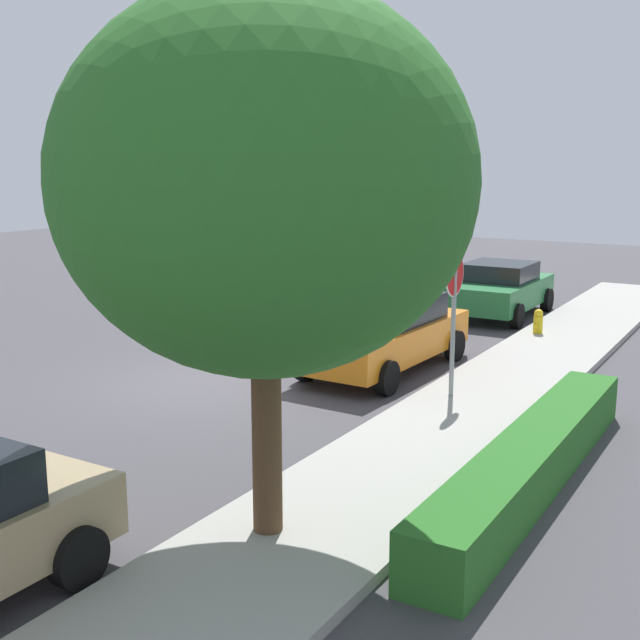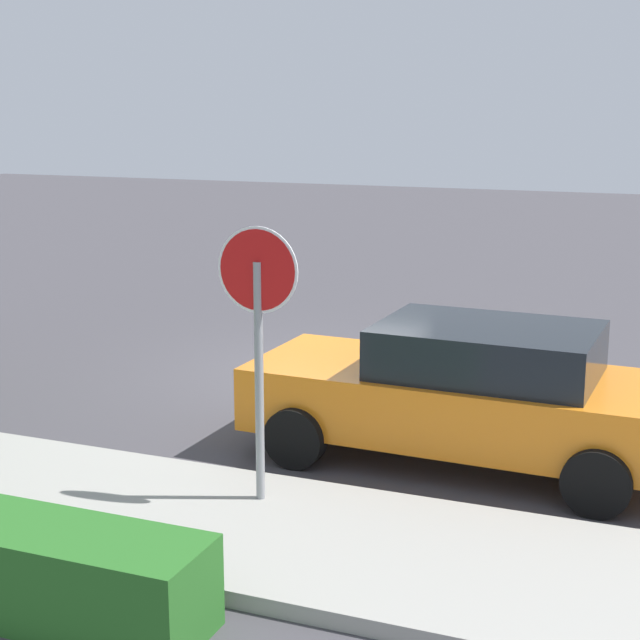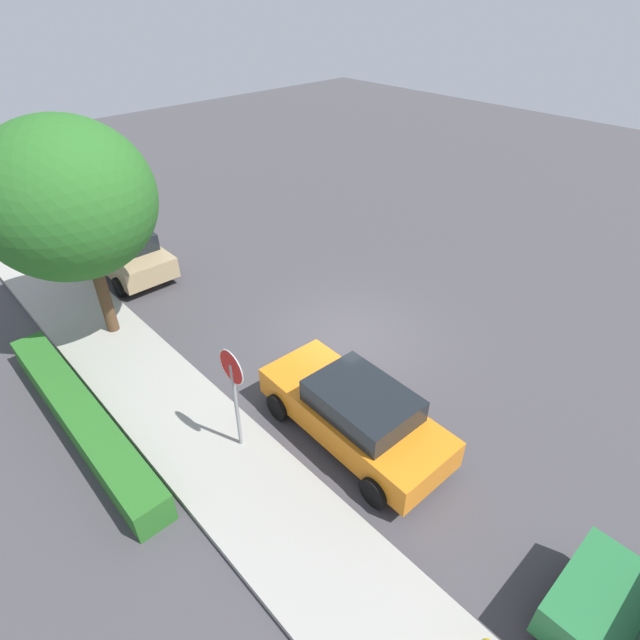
% 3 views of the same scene
% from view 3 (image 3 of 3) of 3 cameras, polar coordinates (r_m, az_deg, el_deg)
% --- Properties ---
extents(ground_plane, '(60.00, 60.00, 0.00)m').
position_cam_3_polar(ground_plane, '(14.09, 3.41, -1.83)').
color(ground_plane, '#423F44').
extents(sidewalk_curb, '(32.00, 2.27, 0.14)m').
position_cam_3_polar(sidewalk_curb, '(11.77, -14.65, -11.75)').
color(sidewalk_curb, '#9E9B93').
rests_on(sidewalk_curb, ground_plane).
extents(stop_sign, '(0.77, 0.08, 2.64)m').
position_cam_3_polar(stop_sign, '(9.96, -9.85, -7.29)').
color(stop_sign, gray).
rests_on(stop_sign, ground_plane).
extents(parked_car_orange, '(4.48, 2.09, 1.48)m').
position_cam_3_polar(parked_car_orange, '(10.79, 4.03, -10.43)').
color(parked_car_orange, orange).
rests_on(parked_car_orange, ground_plane).
extents(parked_car_tan, '(4.31, 2.00, 1.50)m').
position_cam_3_polar(parked_car_tan, '(18.16, -21.59, 7.49)').
color(parked_car_tan, tan).
rests_on(parked_car_tan, ground_plane).
extents(street_tree_near_corner, '(4.21, 4.21, 5.89)m').
position_cam_3_polar(street_tree_near_corner, '(13.71, -26.91, 12.14)').
color(street_tree_near_corner, '#513823').
rests_on(street_tree_near_corner, ground_plane).
extents(front_yard_hedge, '(6.86, 0.76, 0.70)m').
position_cam_3_polar(front_yard_hedge, '(12.39, -25.59, -10.03)').
color(front_yard_hedge, '#286623').
rests_on(front_yard_hedge, ground_plane).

